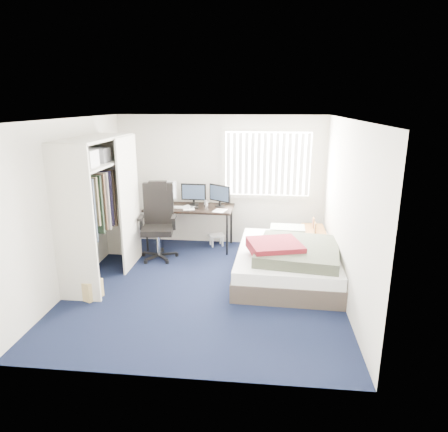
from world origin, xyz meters
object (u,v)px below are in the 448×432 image
Objects in this scene: desk at (190,205)px; bed at (288,260)px; office_chair at (159,229)px; nightstand at (314,233)px.

desk is 2.26m from bed.
desk is 1.22× the size of office_chair.
office_chair is at bearing 163.64° from bed.
office_chair is (-0.47, -0.58, -0.30)m from desk.
desk is 2.11× the size of nightstand.
desk is 0.81m from office_chair.
nightstand is 0.36× the size of bed.
office_chair is 2.78m from nightstand.
desk is at bearing 170.93° from nightstand.
bed is at bearing -119.03° from nightstand.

